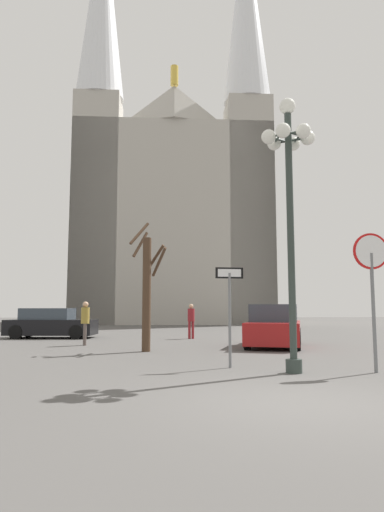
{
  "coord_description": "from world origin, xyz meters",
  "views": [
    {
      "loc": [
        -2.03,
        -6.97,
        1.43
      ],
      "look_at": [
        -0.27,
        18.72,
        4.36
      ],
      "focal_mm": 31.86,
      "sensor_mm": 36.0,
      "label": 1
    }
  ],
  "objects_px": {
    "street_lamp": "(289,183)",
    "pedestrian_standing": "(85,319)",
    "cathedral": "(173,200)",
    "parked_car_near_black": "(51,324)",
    "stop_sign": "(372,273)",
    "bare_tree": "(147,288)",
    "parked_car_far_red": "(274,327)",
    "pedestrian_walking": "(191,318)",
    "one_way_arrow_sign": "(230,302)"
  },
  "relations": [
    {
      "from": "cathedral",
      "to": "parked_car_near_black",
      "type": "distance_m",
      "value": 24.66
    },
    {
      "from": "one_way_arrow_sign",
      "to": "street_lamp",
      "type": "distance_m",
      "value": 3.16
    },
    {
      "from": "pedestrian_standing",
      "to": "parked_car_far_red",
      "type": "bearing_deg",
      "value": -8.4
    },
    {
      "from": "stop_sign",
      "to": "parked_car_near_black",
      "type": "relative_size",
      "value": 0.74
    },
    {
      "from": "cathedral",
      "to": "stop_sign",
      "type": "distance_m",
      "value": 34.84
    },
    {
      "from": "stop_sign",
      "to": "cathedral",
      "type": "bearing_deg",
      "value": 96.27
    },
    {
      "from": "parked_car_far_red",
      "to": "pedestrian_standing",
      "type": "xyz_separation_m",
      "value": [
        -7.08,
        1.05,
        0.28
      ]
    },
    {
      "from": "pedestrian_walking",
      "to": "bare_tree",
      "type": "bearing_deg",
      "value": -107.33
    },
    {
      "from": "cathedral",
      "to": "one_way_arrow_sign",
      "type": "relative_size",
      "value": 16.84
    },
    {
      "from": "parked_car_far_red",
      "to": "pedestrian_standing",
      "type": "distance_m",
      "value": 7.17
    },
    {
      "from": "street_lamp",
      "to": "pedestrian_standing",
      "type": "relative_size",
      "value": 3.8
    },
    {
      "from": "stop_sign",
      "to": "pedestrian_standing",
      "type": "height_order",
      "value": "stop_sign"
    },
    {
      "from": "stop_sign",
      "to": "street_lamp",
      "type": "relative_size",
      "value": 0.49
    },
    {
      "from": "street_lamp",
      "to": "parked_car_far_red",
      "type": "distance_m",
      "value": 7.7
    },
    {
      "from": "stop_sign",
      "to": "parked_car_far_red",
      "type": "distance_m",
      "value": 6.98
    },
    {
      "from": "street_lamp",
      "to": "cathedral",
      "type": "bearing_deg",
      "value": 93.16
    },
    {
      "from": "parked_car_near_black",
      "to": "pedestrian_walking",
      "type": "xyz_separation_m",
      "value": [
        6.62,
        -0.97,
        0.3
      ]
    },
    {
      "from": "bare_tree",
      "to": "pedestrian_walking",
      "type": "bearing_deg",
      "value": 72.67
    },
    {
      "from": "parked_car_near_black",
      "to": "one_way_arrow_sign",
      "type": "bearing_deg",
      "value": -58.4
    },
    {
      "from": "stop_sign",
      "to": "one_way_arrow_sign",
      "type": "distance_m",
      "value": 3.33
    },
    {
      "from": "parked_car_near_black",
      "to": "pedestrian_walking",
      "type": "relative_size",
      "value": 2.63
    },
    {
      "from": "one_way_arrow_sign",
      "to": "street_lamp",
      "type": "xyz_separation_m",
      "value": [
        1.27,
        -0.96,
        2.73
      ]
    },
    {
      "from": "parked_car_far_red",
      "to": "pedestrian_walking",
      "type": "distance_m",
      "value": 5.27
    },
    {
      "from": "street_lamp",
      "to": "pedestrian_walking",
      "type": "height_order",
      "value": "street_lamp"
    },
    {
      "from": "street_lamp",
      "to": "pedestrian_walking",
      "type": "bearing_deg",
      "value": 97.79
    },
    {
      "from": "street_lamp",
      "to": "bare_tree",
      "type": "distance_m",
      "value": 6.57
    },
    {
      "from": "one_way_arrow_sign",
      "to": "stop_sign",
      "type": "bearing_deg",
      "value": -18.71
    },
    {
      "from": "parked_car_far_red",
      "to": "pedestrian_walking",
      "type": "relative_size",
      "value": 2.75
    },
    {
      "from": "stop_sign",
      "to": "bare_tree",
      "type": "xyz_separation_m",
      "value": [
        -5.23,
        5.25,
        -0.13
      ]
    },
    {
      "from": "pedestrian_standing",
      "to": "one_way_arrow_sign",
      "type": "bearing_deg",
      "value": -56.15
    },
    {
      "from": "parked_car_near_black",
      "to": "parked_car_far_red",
      "type": "height_order",
      "value": "parked_car_far_red"
    },
    {
      "from": "parked_car_near_black",
      "to": "parked_car_far_red",
      "type": "relative_size",
      "value": 0.95
    },
    {
      "from": "bare_tree",
      "to": "parked_car_near_black",
      "type": "height_order",
      "value": "bare_tree"
    },
    {
      "from": "street_lamp",
      "to": "bare_tree",
      "type": "height_order",
      "value": "street_lamp"
    },
    {
      "from": "cathedral",
      "to": "pedestrian_standing",
      "type": "bearing_deg",
      "value": -98.92
    },
    {
      "from": "bare_tree",
      "to": "parked_car_far_red",
      "type": "relative_size",
      "value": 1.0
    },
    {
      "from": "cathedral",
      "to": "parked_car_near_black",
      "type": "height_order",
      "value": "cathedral"
    },
    {
      "from": "stop_sign",
      "to": "parked_car_near_black",
      "type": "height_order",
      "value": "stop_sign"
    },
    {
      "from": "stop_sign",
      "to": "bare_tree",
      "type": "distance_m",
      "value": 7.41
    },
    {
      "from": "bare_tree",
      "to": "parked_car_far_red",
      "type": "height_order",
      "value": "bare_tree"
    },
    {
      "from": "bare_tree",
      "to": "parked_car_near_black",
      "type": "distance_m",
      "value": 8.56
    },
    {
      "from": "pedestrian_standing",
      "to": "cathedral",
      "type": "bearing_deg",
      "value": 81.08
    },
    {
      "from": "pedestrian_walking",
      "to": "parked_car_near_black",
      "type": "bearing_deg",
      "value": 171.67
    },
    {
      "from": "street_lamp",
      "to": "pedestrian_standing",
      "type": "distance_m",
      "value": 10.24
    },
    {
      "from": "bare_tree",
      "to": "parked_car_near_black",
      "type": "xyz_separation_m",
      "value": [
        -4.75,
        6.98,
        -1.42
      ]
    },
    {
      "from": "bare_tree",
      "to": "pedestrian_standing",
      "type": "height_order",
      "value": "bare_tree"
    },
    {
      "from": "parked_car_near_black",
      "to": "pedestrian_walking",
      "type": "bearing_deg",
      "value": -8.33
    },
    {
      "from": "cathedral",
      "to": "pedestrian_walking",
      "type": "bearing_deg",
      "value": -89.21
    },
    {
      "from": "cathedral",
      "to": "parked_car_near_black",
      "type": "relative_size",
      "value": 9.66
    },
    {
      "from": "one_way_arrow_sign",
      "to": "street_lamp",
      "type": "relative_size",
      "value": 0.38
    }
  ]
}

